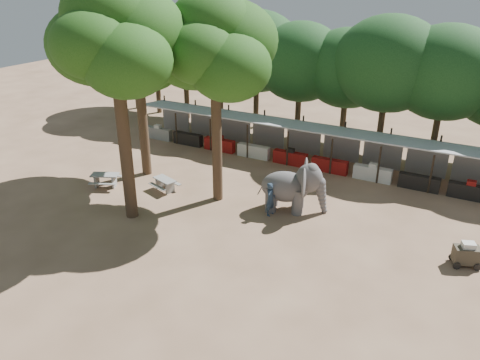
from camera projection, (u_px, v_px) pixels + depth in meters
The scene contains 11 objects.
ground at pixel (207, 264), 21.06m from camera, with size 100.00×100.00×0.00m, color brown.
vendor_stalls at pixel (315, 147), 31.68m from camera, with size 28.00×2.99×2.80m.
yard_tree_left at pixel (136, 44), 27.47m from camera, with size 7.10×6.90×11.02m.
yard_tree_center at pixel (114, 39), 21.73m from camera, with size 7.10×6.90×12.04m.
yard_tree_back at pixel (214, 47), 23.91m from camera, with size 7.10×6.90×11.36m.
backdrop_trees at pixel (344, 70), 34.05m from camera, with size 46.46×5.95×8.33m.
elephant at pixel (293, 187), 25.31m from camera, with size 3.83×2.82×2.84m.
handler at pixel (271, 199), 25.01m from camera, with size 0.67×0.45×1.86m, color #26384C.
picnic_table_near at pixel (105, 179), 28.49m from camera, with size 2.11×2.03×0.82m.
picnic_table_far at pixel (165, 183), 28.00m from camera, with size 1.86×1.76×0.75m.
cart_back at pixel (466, 254), 20.77m from camera, with size 1.41×1.18×1.18m.
Camera 1 is at (9.77, -14.81, 12.06)m, focal length 35.00 mm.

